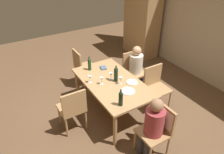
# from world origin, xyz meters

# --- Properties ---
(ground_plane) EXTENTS (10.00, 10.00, 0.00)m
(ground_plane) POSITION_xyz_m (0.00, 0.00, 0.00)
(ground_plane) COLOR brown
(rear_room_partition) EXTENTS (6.40, 0.12, 2.70)m
(rear_room_partition) POSITION_xyz_m (0.00, 2.69, 1.35)
(rear_room_partition) COLOR tan
(rear_room_partition) RESTS_ON ground_plane
(armoire_cabinet) EXTENTS (1.18, 0.62, 2.18)m
(armoire_cabinet) POSITION_xyz_m (-1.96, 2.24, 1.10)
(armoire_cabinet) COLOR #A87F51
(armoire_cabinet) RESTS_ON ground_plane
(dining_table) EXTENTS (1.72, 0.98, 0.74)m
(dining_table) POSITION_xyz_m (0.00, 0.00, 0.66)
(dining_table) COLOR #A87F51
(dining_table) RESTS_ON ground_plane
(chair_right_end) EXTENTS (0.44, 0.46, 0.92)m
(chair_right_end) POSITION_xyz_m (1.24, 0.12, 0.59)
(chair_right_end) COLOR #A87F51
(chair_right_end) RESTS_ON ground_plane
(chair_far_left) EXTENTS (0.44, 0.44, 0.92)m
(chair_far_left) POSITION_xyz_m (-0.47, 0.87, 0.53)
(chair_far_left) COLOR #A87F51
(chair_far_left) RESTS_ON ground_plane
(chair_near) EXTENTS (0.44, 0.44, 0.92)m
(chair_near) POSITION_xyz_m (0.09, -0.87, 0.53)
(chair_near) COLOR #A87F51
(chair_near) RESTS_ON ground_plane
(chair_far_right) EXTENTS (0.44, 0.44, 0.92)m
(chair_far_right) POSITION_xyz_m (0.30, 0.87, 0.53)
(chair_far_right) COLOR #A87F51
(chair_far_right) RESTS_ON ground_plane
(chair_left_end) EXTENTS (0.44, 0.44, 0.92)m
(chair_left_end) POSITION_xyz_m (-1.24, -0.09, 0.53)
(chair_left_end) COLOR #A87F51
(chair_left_end) RESTS_ON ground_plane
(person_woman_host) EXTENTS (0.30, 0.35, 1.13)m
(person_woman_host) POSITION_xyz_m (1.24, -0.03, 0.65)
(person_woman_host) COLOR #33333D
(person_woman_host) RESTS_ON ground_plane
(person_man_bearded) EXTENTS (0.35, 0.30, 1.13)m
(person_man_bearded) POSITION_xyz_m (-0.36, 0.87, 0.65)
(person_man_bearded) COLOR #33333D
(person_man_bearded) RESTS_ON ground_plane
(wine_bottle_tall_green) EXTENTS (0.07, 0.07, 0.31)m
(wine_bottle_tall_green) POSITION_xyz_m (0.68, -0.25, 0.88)
(wine_bottle_tall_green) COLOR black
(wine_bottle_tall_green) RESTS_ON dining_table
(wine_bottle_dark_red) EXTENTS (0.07, 0.07, 0.31)m
(wine_bottle_dark_red) POSITION_xyz_m (-0.63, -0.17, 0.88)
(wine_bottle_dark_red) COLOR #19381E
(wine_bottle_dark_red) RESTS_ON dining_table
(wine_bottle_short_olive) EXTENTS (0.08, 0.08, 0.34)m
(wine_bottle_short_olive) POSITION_xyz_m (0.03, 0.07, 0.90)
(wine_bottle_short_olive) COLOR black
(wine_bottle_short_olive) RESTS_ON dining_table
(wine_glass_near_left) EXTENTS (0.07, 0.07, 0.15)m
(wine_glass_near_left) POSITION_xyz_m (0.16, 0.09, 0.85)
(wine_glass_near_left) COLOR silver
(wine_glass_near_left) RESTS_ON dining_table
(wine_glass_centre) EXTENTS (0.07, 0.07, 0.15)m
(wine_glass_centre) POSITION_xyz_m (-0.19, -0.38, 0.85)
(wine_glass_centre) COLOR silver
(wine_glass_centre) RESTS_ON dining_table
(wine_glass_near_right) EXTENTS (0.07, 0.07, 0.15)m
(wine_glass_near_right) POSITION_xyz_m (-0.07, 0.02, 0.85)
(wine_glass_near_right) COLOR silver
(wine_glass_near_right) RESTS_ON dining_table
(wine_glass_far) EXTENTS (0.07, 0.07, 0.15)m
(wine_glass_far) POSITION_xyz_m (-0.02, -0.21, 0.85)
(wine_glass_far) COLOR silver
(wine_glass_far) RESTS_ON dining_table
(dinner_plate_host) EXTENTS (0.25, 0.25, 0.01)m
(dinner_plate_host) POSITION_xyz_m (0.43, 0.07, 0.75)
(dinner_plate_host) COLOR white
(dinner_plate_host) RESTS_ON dining_table
(dinner_plate_guest_left) EXTENTS (0.22, 0.22, 0.01)m
(dinner_plate_guest_left) POSITION_xyz_m (0.23, 0.31, 0.75)
(dinner_plate_guest_left) COLOR silver
(dinner_plate_guest_left) RESTS_ON dining_table
(folded_napkin) EXTENTS (0.18, 0.16, 0.03)m
(folded_napkin) POSITION_xyz_m (-0.53, 0.11, 0.76)
(folded_napkin) COLOR #4C5B75
(folded_napkin) RESTS_ON dining_table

